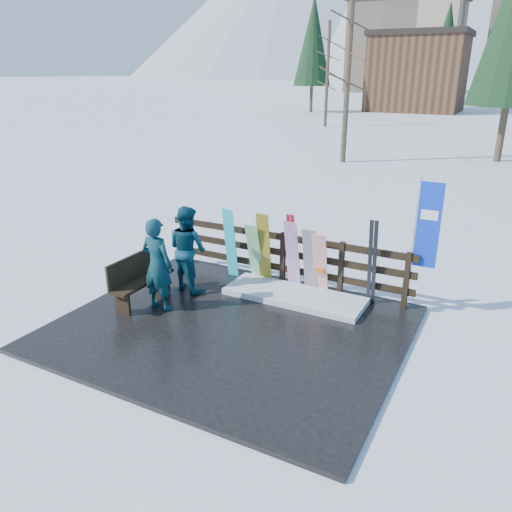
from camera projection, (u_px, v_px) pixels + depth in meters
The scene contains 16 objects.
ground at pixel (231, 330), 9.05m from camera, with size 700.00×700.00×0.00m, color white.
deck at pixel (231, 328), 9.04m from camera, with size 6.00×5.00×0.08m, color black.
fence at pixel (283, 255), 10.61m from camera, with size 5.60×0.10×1.15m.
snow_patch at pixel (294, 296), 10.08m from camera, with size 2.84×1.00×0.12m, color white.
bench at pixel (139, 277), 9.83m from camera, with size 0.41×1.50×0.97m.
snowboard_0 at pixel (230, 243), 10.90m from camera, with size 0.25×0.03×1.61m, color #24D3E9.
snowboard_1 at pixel (255, 253), 10.68m from camera, with size 0.29×0.03×1.37m, color silver.
snowboard_2 at pixel (264, 249), 10.53m from camera, with size 0.28×0.03×1.60m, color yellow.
snowboard_3 at pixel (292, 256), 10.25m from camera, with size 0.28×0.03×1.56m, color white.
snowboard_4 at pixel (310, 262), 10.10m from camera, with size 0.28×0.03×1.43m, color black.
snowboard_5 at pixel (320, 265), 10.02m from camera, with size 0.29×0.03×1.39m, color white.
ski_pair_a at pixel (292, 252), 10.31m from camera, with size 0.16×0.29×1.65m.
ski_pair_b at pixel (372, 263), 9.55m from camera, with size 0.17×0.23×1.75m.
rental_flag at pixel (425, 230), 9.09m from camera, with size 0.45×0.04×2.60m.
person_front at pixel (157, 265), 9.38m from camera, with size 0.66×0.43×1.81m, color #0E4C45.
person_back at pixel (188, 249), 10.24m from camera, with size 0.88×0.68×1.80m, color #0E3E53.
Camera 1 is at (4.18, -6.86, 4.41)m, focal length 35.00 mm.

